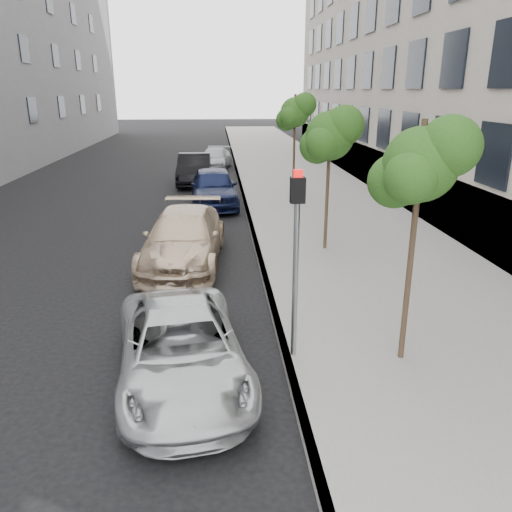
{
  "coord_description": "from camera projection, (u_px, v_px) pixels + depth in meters",
  "views": [
    {
      "loc": [
        0.0,
        -6.16,
        4.68
      ],
      "look_at": [
        0.75,
        3.32,
        1.5
      ],
      "focal_mm": 35.0,
      "sensor_mm": 36.0,
      "label": 1
    }
  ],
  "objects": [
    {
      "name": "suv",
      "position": [
        184.0,
        238.0,
        13.93
      ],
      "size": [
        2.46,
        5.24,
        1.48
      ],
      "primitive_type": "imported",
      "rotation": [
        0.0,
        0.0,
        -0.08
      ],
      "color": "#CFB494",
      "rests_on": "ground"
    },
    {
      "name": "minivan",
      "position": [
        181.0,
        349.0,
        8.25
      ],
      "size": [
        2.63,
        4.63,
        1.22
      ],
      "primitive_type": "imported",
      "rotation": [
        0.0,
        0.0,
        0.15
      ],
      "color": "silver",
      "rests_on": "ground"
    },
    {
      "name": "tree_mid",
      "position": [
        331.0,
        136.0,
        14.02
      ],
      "size": [
        1.71,
        1.51,
        4.15
      ],
      "color": "#38281C",
      "rests_on": "sidewalk"
    },
    {
      "name": "sedan_rear",
      "position": [
        215.0,
        159.0,
        30.68
      ],
      "size": [
        2.37,
        4.51,
        1.25
      ],
      "primitive_type": "imported",
      "rotation": [
        0.0,
        0.0,
        -0.15
      ],
      "color": "#9C9FA4",
      "rests_on": "ground"
    },
    {
      "name": "tree_far",
      "position": [
        296.0,
        112.0,
        20.05
      ],
      "size": [
        1.57,
        1.37,
        4.44
      ],
      "color": "#38281C",
      "rests_on": "sidewalk"
    },
    {
      "name": "sedan_black",
      "position": [
        194.0,
        169.0,
        25.76
      ],
      "size": [
        1.66,
        4.67,
        1.54
      ],
      "primitive_type": "imported",
      "rotation": [
        0.0,
        0.0,
        -0.01
      ],
      "color": "black",
      "rests_on": "ground"
    },
    {
      "name": "signal_pole",
      "position": [
        296.0,
        245.0,
        8.36
      ],
      "size": [
        0.24,
        0.18,
        3.32
      ],
      "rotation": [
        0.0,
        0.0,
        0.0
      ],
      "color": "#939699",
      "rests_on": "sidewalk"
    },
    {
      "name": "ground",
      "position": [
        223.0,
        426.0,
        7.31
      ],
      "size": [
        160.0,
        160.0,
        0.0
      ],
      "primitive_type": "plane",
      "color": "black",
      "rests_on": "ground"
    },
    {
      "name": "sidewalk",
      "position": [
        288.0,
        169.0,
        30.29
      ],
      "size": [
        6.4,
        72.0,
        0.14
      ],
      "primitive_type": "cube",
      "color": "gray",
      "rests_on": "ground"
    },
    {
      "name": "curb",
      "position": [
        236.0,
        170.0,
        30.06
      ],
      "size": [
        0.15,
        72.0,
        0.14
      ],
      "primitive_type": "cube",
      "color": "#9E9B93",
      "rests_on": "ground"
    },
    {
      "name": "tree_near",
      "position": [
        422.0,
        165.0,
        7.84
      ],
      "size": [
        1.57,
        1.37,
        4.2
      ],
      "color": "#38281C",
      "rests_on": "sidewalk"
    },
    {
      "name": "sedan_blue",
      "position": [
        214.0,
        187.0,
        20.85
      ],
      "size": [
        2.12,
        4.75,
        1.59
      ],
      "primitive_type": "imported",
      "rotation": [
        0.0,
        0.0,
        0.05
      ],
      "color": "#11183A",
      "rests_on": "ground"
    }
  ]
}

